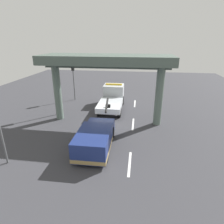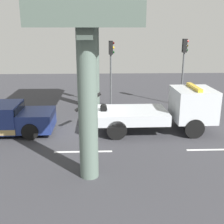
% 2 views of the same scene
% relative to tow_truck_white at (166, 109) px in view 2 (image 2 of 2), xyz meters
% --- Properties ---
extents(ground_plane, '(60.00, 40.00, 0.10)m').
position_rel_tow_truck_white_xyz_m(ground_plane, '(-4.27, -0.01, -1.25)').
color(ground_plane, '#38383D').
extents(lane_stripe_mid, '(2.60, 0.16, 0.01)m').
position_rel_tow_truck_white_xyz_m(lane_stripe_mid, '(-4.27, -2.54, -1.20)').
color(lane_stripe_mid, silver).
rests_on(lane_stripe_mid, ground).
extents(lane_stripe_east, '(2.60, 0.16, 0.01)m').
position_rel_tow_truck_white_xyz_m(lane_stripe_east, '(1.73, -2.54, -1.20)').
color(lane_stripe_east, silver).
rests_on(lane_stripe_east, ground).
extents(tow_truck_white, '(7.27, 2.47, 2.46)m').
position_rel_tow_truck_white_xyz_m(tow_truck_white, '(0.00, 0.00, 0.00)').
color(tow_truck_white, silver).
rests_on(tow_truck_white, ground).
extents(overpass_structure, '(3.60, 11.35, 6.11)m').
position_rel_tow_truck_white_xyz_m(overpass_structure, '(-3.89, -0.01, 4.09)').
color(overpass_structure, '#596B60').
rests_on(overpass_structure, ground).
extents(traffic_light_far, '(0.39, 0.32, 4.50)m').
position_rel_tow_truck_white_xyz_m(traffic_light_far, '(-2.75, 5.17, 2.07)').
color(traffic_light_far, '#515456').
rests_on(traffic_light_far, ground).
extents(traffic_light_mid, '(0.39, 0.32, 4.63)m').
position_rel_tow_truck_white_xyz_m(traffic_light_mid, '(2.25, 5.17, 2.16)').
color(traffic_light_mid, '#515456').
rests_on(traffic_light_mid, ground).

